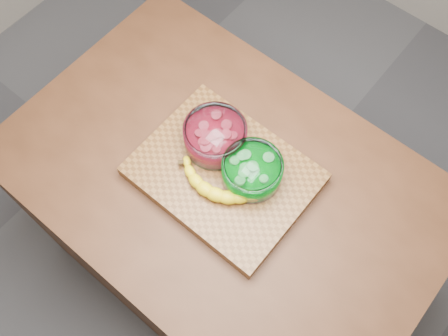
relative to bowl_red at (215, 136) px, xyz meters
The scene contains 6 objects.
ground 0.98m from the bowl_red, 35.00° to the right, with size 3.50×3.50×0.00m, color #57585C.
counter 0.54m from the bowl_red, 35.00° to the right, with size 1.20×0.80×0.90m, color #492816.
cutting_board 0.10m from the bowl_red, 35.00° to the right, with size 0.45×0.35×0.04m, color brown.
bowl_red is the anchor object (origin of this frame).
bowl_green 0.14m from the bowl_red, ahead, with size 0.16×0.16×0.07m.
banana 0.12m from the bowl_red, 43.24° to the right, with size 0.26×0.15×0.04m, color yellow, non-canonical shape.
Camera 1 is at (0.36, -0.43, 2.13)m, focal length 40.00 mm.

